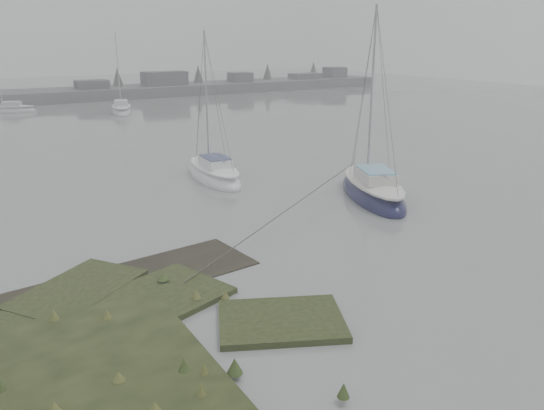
{
  "coord_description": "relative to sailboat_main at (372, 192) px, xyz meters",
  "views": [
    {
      "loc": [
        -6.65,
        -11.74,
        7.74
      ],
      "look_at": [
        3.14,
        4.34,
        1.8
      ],
      "focal_mm": 35.0,
      "sensor_mm": 36.0,
      "label": 1
    }
  ],
  "objects": [
    {
      "name": "sailboat_far_c",
      "position": [
        -11.93,
        45.24,
        -0.08
      ],
      "size": [
        5.62,
        3.63,
        7.56
      ],
      "rotation": [
        0.0,
        0.0,
        1.19
      ],
      "color": "silver",
      "rests_on": "ground"
    },
    {
      "name": "sailboat_main",
      "position": [
        0.0,
        0.0,
        0.0
      ],
      "size": [
        4.88,
        7.45,
        10.02
      ],
      "rotation": [
        0.0,
        0.0,
        -0.39
      ],
      "color": "#0F0F33",
      "rests_on": "ground"
    },
    {
      "name": "far_shoreline",
      "position": [
        15.71,
        54.24,
        0.54
      ],
      "size": [
        60.0,
        8.0,
        4.15
      ],
      "color": "#4C4F51",
      "rests_on": "ground"
    },
    {
      "name": "sailboat_white",
      "position": [
        -5.29,
        7.49,
        -0.04
      ],
      "size": [
        2.5,
        6.37,
        8.8
      ],
      "rotation": [
        0.0,
        0.0,
        -0.07
      ],
      "color": "white",
      "rests_on": "ground"
    },
    {
      "name": "ground",
      "position": [
        -11.13,
        22.34,
        -0.31
      ],
      "size": [
        160.0,
        160.0,
        0.0
      ],
      "primitive_type": "plane",
      "color": "gray",
      "rests_on": "ground"
    },
    {
      "name": "sailboat_far_b",
      "position": [
        -1.7,
        38.31,
        -0.03
      ],
      "size": [
        3.72,
        6.73,
        9.04
      ],
      "rotation": [
        0.0,
        0.0,
        -0.27
      ],
      "color": "silver",
      "rests_on": "ground"
    }
  ]
}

